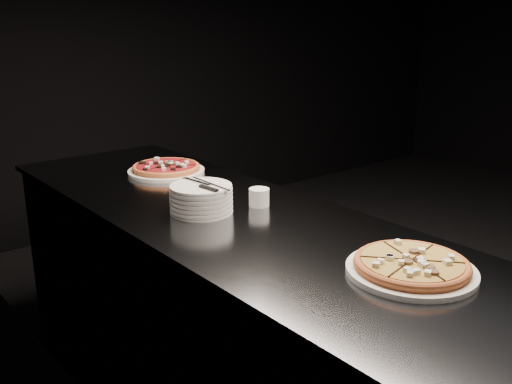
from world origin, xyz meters
TOP-DOWN VIEW (x-y plane):
  - floor at (0.00, 0.00)m, footprint 5.00×5.00m
  - wall_left at (-2.50, 0.00)m, footprint 0.02×5.00m
  - wall_back at (0.00, 2.50)m, footprint 5.00×0.02m
  - counter at (-2.13, 0.00)m, footprint 0.74×2.44m
  - pizza_mushroom at (-2.05, -0.68)m, footprint 0.37×0.37m
  - pizza_tomato at (-2.02, 0.65)m, footprint 0.38×0.38m
  - plate_stack at (-2.20, 0.11)m, footprint 0.22×0.22m
  - cutlery at (-2.19, 0.09)m, footprint 0.08×0.24m
  - ramekin at (-1.99, 0.03)m, footprint 0.08×0.08m

SIDE VIEW (x-z plane):
  - floor at x=0.00m, z-range 0.00..0.00m
  - counter at x=-2.13m, z-range 0.00..0.92m
  - pizza_tomato at x=-2.02m, z-range 0.92..0.96m
  - pizza_mushroom at x=-2.05m, z-range 0.92..0.96m
  - ramekin at x=-1.99m, z-range 0.92..0.99m
  - plate_stack at x=-2.20m, z-range 0.92..1.02m
  - cutlery at x=-2.19m, z-range 1.02..1.03m
  - wall_left at x=-2.50m, z-range 0.00..2.80m
  - wall_back at x=0.00m, z-range 0.00..2.80m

